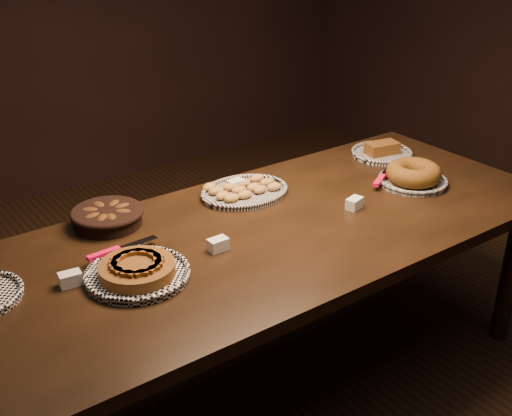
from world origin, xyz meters
TOP-DOWN VIEW (x-y plane):
  - ground at (0.00, 0.00)m, footprint 5.00×5.00m
  - buffet_table at (0.00, 0.00)m, footprint 2.40×1.00m
  - apple_tart_plate at (-0.56, -0.03)m, footprint 0.35×0.36m
  - madeleine_platter at (0.09, 0.30)m, footprint 0.38×0.31m
  - bundt_cake_plate at (0.75, -0.04)m, footprint 0.35×0.33m
  - croissant_basket at (-0.48, 0.38)m, footprint 0.28×0.28m
  - loaf_plate at (0.89, 0.28)m, footprint 0.29×0.29m
  - tent_cards at (0.07, 0.07)m, footprint 1.74×0.49m

SIDE VIEW (x-z plane):
  - ground at x=0.00m, z-range 0.00..0.00m
  - buffet_table at x=0.00m, z-range 0.30..1.05m
  - madeleine_platter at x=0.09m, z-range 0.75..0.79m
  - loaf_plate at x=0.89m, z-range 0.74..0.80m
  - tent_cards at x=0.07m, z-range 0.75..0.79m
  - apple_tart_plate at x=-0.56m, z-range 0.74..0.81m
  - bundt_cake_plate at x=0.75m, z-range 0.74..0.84m
  - croissant_basket at x=-0.48m, z-range 0.76..0.82m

